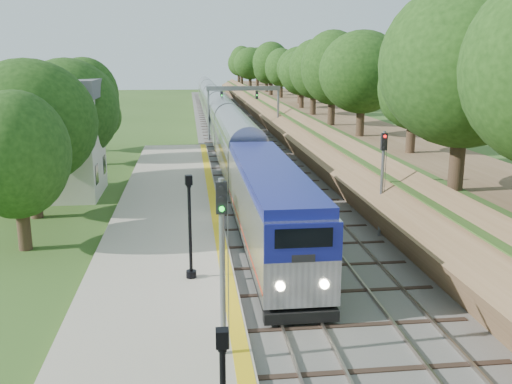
{
  "coord_description": "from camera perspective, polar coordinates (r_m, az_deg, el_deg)",
  "views": [
    {
      "loc": [
        -3.81,
        -10.14,
        9.5
      ],
      "look_at": [
        -0.5,
        17.71,
        2.8
      ],
      "focal_mm": 40.0,
      "sensor_mm": 36.0,
      "label": 1
    }
  ],
  "objects": [
    {
      "name": "trees_behind_platform",
      "position": [
        32.06,
        -20.0,
        3.71
      ],
      "size": [
        7.82,
        53.32,
        7.21
      ],
      "color": "#332316",
      "rests_on": "ground"
    },
    {
      "name": "yellow_stripe",
      "position": [
        27.72,
        -3.4,
        -5.79
      ],
      "size": [
        0.55,
        68.0,
        0.01
      ],
      "primitive_type": "cube",
      "color": "gold",
      "rests_on": "platform"
    },
    {
      "name": "train",
      "position": [
        73.61,
        -3.81,
        7.65
      ],
      "size": [
        2.78,
        111.77,
        4.09
      ],
      "color": "black",
      "rests_on": "trackbed"
    },
    {
      "name": "platform",
      "position": [
        27.78,
        -9.31,
        -6.33
      ],
      "size": [
        6.4,
        68.0,
        0.38
      ],
      "primitive_type": "cube",
      "color": "#A69886",
      "rests_on": "ground"
    },
    {
      "name": "lamppost_far",
      "position": [
        23.87,
        -6.61,
        -4.08
      ],
      "size": [
        0.44,
        0.44,
        4.42
      ],
      "color": "black",
      "rests_on": "platform"
    },
    {
      "name": "trackbed",
      "position": [
        71.01,
        -2.03,
        5.79
      ],
      "size": [
        9.5,
        170.0,
        0.28
      ],
      "color": "#4C4944",
      "rests_on": "ground"
    },
    {
      "name": "signal_platform",
      "position": [
        17.26,
        -3.41,
        -5.7
      ],
      "size": [
        0.33,
        0.26,
        5.64
      ],
      "color": "slate",
      "rests_on": "platform"
    },
    {
      "name": "station_building",
      "position": [
        41.76,
        -20.92,
        5.11
      ],
      "size": [
        8.6,
        6.6,
        8.0
      ],
      "color": "silver",
      "rests_on": "ground"
    },
    {
      "name": "signal_gantry",
      "position": [
        65.6,
        -1.28,
        9.34
      ],
      "size": [
        8.4,
        0.38,
        6.2
      ],
      "color": "slate",
      "rests_on": "ground"
    },
    {
      "name": "signal_farside",
      "position": [
        30.5,
        12.53,
        1.88
      ],
      "size": [
        0.31,
        0.25,
        5.63
      ],
      "color": "slate",
      "rests_on": "ground"
    },
    {
      "name": "embankment",
      "position": [
        71.95,
        4.65,
        7.37
      ],
      "size": [
        10.64,
        170.0,
        11.7
      ],
      "color": "brown",
      "rests_on": "ground"
    }
  ]
}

